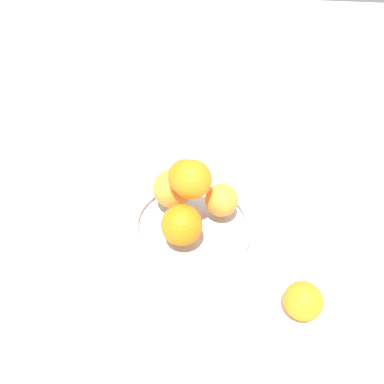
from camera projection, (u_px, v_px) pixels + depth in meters
name	position (u px, v px, depth m)	size (l,w,h in m)	color
ground_plane	(192.00, 230.00, 0.81)	(4.00, 4.00, 0.00)	silver
fruit_bowl	(192.00, 224.00, 0.80)	(0.26, 0.26, 0.04)	silver
orange_pile	(188.00, 194.00, 0.75)	(0.18, 0.18, 0.14)	orange
stray_orange	(303.00, 301.00, 0.64)	(0.07, 0.07, 0.07)	orange
drinking_glass	(204.00, 323.00, 0.58)	(0.08, 0.08, 0.11)	silver
napkin_folded	(70.00, 215.00, 0.84)	(0.12, 0.12, 0.01)	silver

